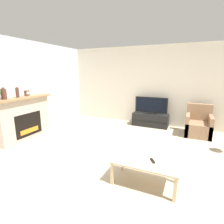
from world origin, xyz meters
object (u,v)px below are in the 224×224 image
at_px(fireplace, 24,118).
at_px(mantel_vase_centre_left, 17,92).
at_px(armchair, 198,126).
at_px(mantel_vase_left, 4,94).
at_px(mantel_clock, 27,93).
at_px(tv, 151,106).
at_px(coffee_table, 146,164).
at_px(tv_stand, 150,120).
at_px(remote, 153,161).

distance_m(fireplace, mantel_vase_centre_left, 0.72).
bearing_deg(armchair, mantel_vase_left, -147.64).
distance_m(mantel_clock, tv, 3.84).
xyz_separation_m(fireplace, armchair, (4.40, 2.29, -0.31)).
height_order(mantel_vase_centre_left, coffee_table, mantel_vase_centre_left).
bearing_deg(mantel_vase_left, armchair, 32.36).
height_order(tv, armchair, tv).
distance_m(mantel_clock, tv_stand, 3.94).
bearing_deg(coffee_table, mantel_clock, 167.31).
relative_size(tv, remote, 7.23).
distance_m(fireplace, mantel_clock, 0.68).
xyz_separation_m(mantel_vase_left, remote, (3.63, -0.11, -0.89)).
relative_size(mantel_vase_centre_left, tv_stand, 0.23).
xyz_separation_m(fireplace, coffee_table, (3.54, -0.63, -0.24)).
height_order(mantel_vase_centre_left, armchair, mantel_vase_centre_left).
height_order(tv, coffee_table, tv).
bearing_deg(tv_stand, coffee_table, -79.20).
bearing_deg(tv, coffee_table, -79.19).
bearing_deg(mantel_vase_left, mantel_clock, 89.93).
distance_m(mantel_vase_centre_left, coffee_table, 3.69).
relative_size(mantel_vase_centre_left, coffee_table, 0.26).
relative_size(mantel_vase_left, coffee_table, 0.27).
height_order(mantel_vase_centre_left, tv, mantel_vase_centre_left).
relative_size(mantel_clock, tv_stand, 0.13).
relative_size(mantel_clock, remote, 1.00).
bearing_deg(mantel_vase_left, tv, 46.73).
relative_size(tv_stand, armchair, 1.33).
bearing_deg(mantel_clock, fireplace, -96.22).
bearing_deg(tv, fireplace, -138.33).
height_order(tv_stand, armchair, armchair).
bearing_deg(mantel_clock, tv, 40.02).
bearing_deg(remote, armchair, 45.24).
height_order(fireplace, remote, fireplace).
height_order(mantel_vase_left, mantel_clock, mantel_vase_left).
xyz_separation_m(fireplace, mantel_vase_centre_left, (0.02, -0.12, 0.71)).
bearing_deg(remote, mantel_clock, 138.02).
bearing_deg(mantel_clock, coffee_table, -12.69).
bearing_deg(armchair, mantel_vase_centre_left, -151.16).
bearing_deg(mantel_clock, mantel_vase_centre_left, -90.15).
bearing_deg(remote, mantel_vase_left, 148.08).
bearing_deg(mantel_vase_left, remote, -1.77).
relative_size(fireplace, remote, 10.81).
relative_size(tv, armchair, 1.21).
distance_m(mantel_vase_left, tv_stand, 4.38).
bearing_deg(armchair, tv, 168.08).
relative_size(fireplace, mantel_vase_centre_left, 5.92).
bearing_deg(coffee_table, mantel_vase_left, 177.63).
relative_size(mantel_clock, armchair, 0.17).
bearing_deg(remote, tv, 72.56).
height_order(fireplace, armchair, fireplace).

